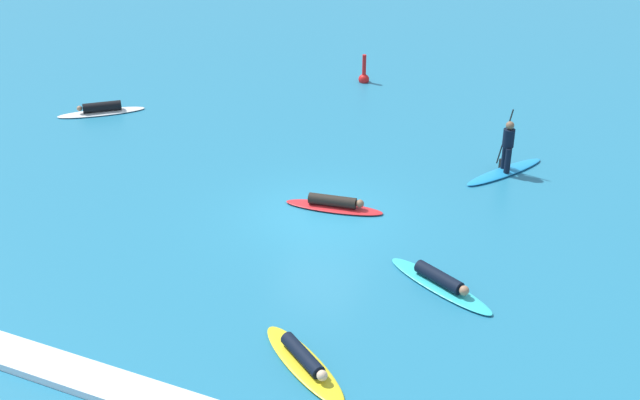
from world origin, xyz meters
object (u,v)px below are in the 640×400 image
at_px(surfer_on_teal_board, 440,282).
at_px(surfer_on_white_board, 101,110).
at_px(marker_buoy, 364,77).
at_px(surfer_on_blue_board, 506,160).
at_px(surfer_on_red_board, 334,204).
at_px(surfer_on_yellow_board, 304,361).

relative_size(surfer_on_teal_board, surfer_on_white_board, 1.12).
distance_m(surfer_on_teal_board, marker_buoy, 15.18).
bearing_deg(surfer_on_white_board, marker_buoy, -177.63).
xyz_separation_m(surfer_on_blue_board, marker_buoy, (-7.19, 6.31, -0.23)).
xyz_separation_m(surfer_on_red_board, marker_buoy, (-3.21, 10.68, 0.08)).
bearing_deg(surfer_on_blue_board, marker_buoy, 78.89).
xyz_separation_m(surfer_on_red_board, surfer_on_teal_board, (3.96, -2.71, -0.00)).
relative_size(surfer_on_blue_board, surfer_on_yellow_board, 1.08).
height_order(surfer_on_red_board, surfer_on_teal_board, surfer_on_teal_board).
xyz_separation_m(surfer_on_teal_board, surfer_on_yellow_board, (-1.79, -4.06, -0.01)).
relative_size(surfer_on_red_board, surfer_on_white_board, 1.03).
xyz_separation_m(surfer_on_teal_board, surfer_on_blue_board, (0.03, 7.08, 0.31)).
bearing_deg(surfer_on_blue_board, surfer_on_red_board, 167.82).
height_order(surfer_on_teal_board, surfer_on_yellow_board, surfer_on_teal_board).
height_order(surfer_on_red_board, surfer_on_yellow_board, surfer_on_red_board).
bearing_deg(surfer_on_yellow_board, surfer_on_blue_board, 116.06).
relative_size(surfer_on_teal_board, surfer_on_blue_board, 1.03).
bearing_deg(marker_buoy, surfer_on_yellow_board, -72.88).
relative_size(surfer_on_white_board, surfer_on_blue_board, 0.92).
xyz_separation_m(surfer_on_white_board, surfer_on_yellow_board, (13.03, -10.20, -0.02)).
height_order(surfer_on_red_board, surfer_on_blue_board, surfer_on_blue_board).
xyz_separation_m(surfer_on_red_board, surfer_on_yellow_board, (2.17, -6.76, -0.01)).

